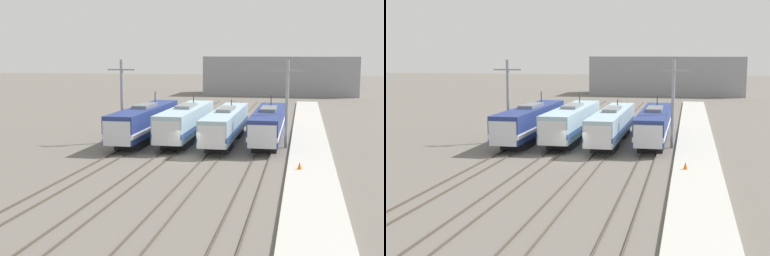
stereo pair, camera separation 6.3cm
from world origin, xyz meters
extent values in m
plane|color=#666059|center=(0.00, 0.00, 0.00)|extent=(400.00, 400.00, 0.00)
cube|color=#4C4238|center=(-7.65, 0.00, 0.07)|extent=(0.07, 120.00, 0.15)
cube|color=#4C4238|center=(-6.21, 0.00, 0.07)|extent=(0.07, 120.00, 0.15)
cube|color=#4C4238|center=(-3.03, 0.00, 0.07)|extent=(0.07, 120.00, 0.15)
cube|color=#4C4238|center=(-1.59, 0.00, 0.07)|extent=(0.07, 120.00, 0.15)
cube|color=#4C4238|center=(1.59, 0.00, 0.07)|extent=(0.07, 120.00, 0.15)
cube|color=#4C4238|center=(3.03, 0.00, 0.07)|extent=(0.07, 120.00, 0.15)
cube|color=#4C4238|center=(6.21, 0.00, 0.07)|extent=(0.07, 120.00, 0.15)
cube|color=#4C4238|center=(7.65, 0.00, 0.07)|extent=(0.07, 120.00, 0.15)
cube|color=black|center=(-6.93, 4.64, 0.47)|extent=(2.59, 4.23, 0.95)
cube|color=black|center=(-6.93, 14.26, 0.47)|extent=(2.59, 4.23, 0.95)
cube|color=navy|center=(-6.93, 9.45, 2.38)|extent=(3.05, 19.24, 2.86)
cube|color=silver|center=(-6.93, 9.45, 1.81)|extent=(3.09, 19.28, 0.51)
cube|color=silver|center=(-6.93, 0.60, 2.16)|extent=(2.81, 1.75, 2.43)
cube|color=black|center=(-6.93, -0.20, 2.70)|extent=(2.39, 0.08, 0.68)
cube|color=slate|center=(-6.93, 9.45, 3.98)|extent=(1.68, 4.81, 0.35)
cylinder|color=#38383D|center=(-6.93, 13.68, 4.55)|extent=(0.12, 0.12, 1.49)
cube|color=#232326|center=(-2.31, 5.64, 0.47)|extent=(2.63, 4.07, 0.95)
cube|color=#232326|center=(-2.31, 14.88, 0.47)|extent=(2.63, 4.07, 0.95)
cube|color=#9EBCCC|center=(-2.31, 10.26, 2.37)|extent=(3.09, 18.49, 2.83)
cube|color=navy|center=(-2.31, 10.26, 1.80)|extent=(3.13, 18.53, 0.51)
cube|color=silver|center=(-2.31, 2.04, 2.15)|extent=(2.84, 2.24, 2.41)
cube|color=black|center=(-2.31, 0.99, 2.68)|extent=(2.42, 0.08, 0.67)
cube|color=gray|center=(-2.31, 10.26, 3.96)|extent=(1.70, 4.62, 0.35)
cylinder|color=#38383D|center=(-2.31, 14.33, 4.39)|extent=(0.12, 0.12, 1.20)
cube|color=#232326|center=(2.31, 5.03, 0.47)|extent=(2.45, 4.32, 0.95)
cube|color=#232326|center=(2.31, 14.85, 0.47)|extent=(2.45, 4.32, 0.95)
cube|color=#9EBCCC|center=(2.31, 9.94, 2.26)|extent=(2.88, 19.64, 2.61)
cube|color=navy|center=(2.31, 9.94, 1.73)|extent=(2.92, 19.68, 0.47)
cube|color=silver|center=(2.31, 1.02, 2.06)|extent=(2.65, 2.01, 2.22)
cube|color=black|center=(2.31, 0.10, 2.55)|extent=(2.25, 0.08, 0.62)
cube|color=gray|center=(2.31, 9.94, 3.74)|extent=(1.59, 4.91, 0.35)
cylinder|color=#38383D|center=(2.31, 14.26, 4.00)|extent=(0.12, 0.12, 0.88)
cube|color=black|center=(6.93, 6.09, 0.47)|extent=(2.54, 4.18, 0.95)
cube|color=black|center=(6.93, 15.59, 0.47)|extent=(2.54, 4.18, 0.95)
cube|color=navy|center=(6.93, 10.84, 2.27)|extent=(2.98, 19.00, 2.64)
cube|color=silver|center=(6.93, 10.84, 1.74)|extent=(3.02, 19.04, 0.47)
cube|color=silver|center=(6.93, 2.48, 2.07)|extent=(2.74, 2.50, 2.24)
cube|color=black|center=(6.93, 1.31, 2.56)|extent=(2.33, 0.08, 0.63)
cube|color=slate|center=(6.93, 10.84, 3.76)|extent=(1.64, 4.75, 0.35)
cylinder|color=#38383D|center=(6.93, 15.02, 4.26)|extent=(0.12, 0.12, 1.35)
cylinder|color=gray|center=(-9.07, 7.68, 4.60)|extent=(0.35, 0.35, 9.19)
cube|color=gray|center=(-9.07, 7.68, 8.09)|extent=(3.15, 0.16, 0.16)
cylinder|color=gray|center=(9.00, 7.68, 4.60)|extent=(0.35, 0.35, 9.19)
cube|color=gray|center=(9.00, 7.68, 8.09)|extent=(3.15, 0.16, 0.16)
cube|color=#B7B5AD|center=(11.46, 0.00, 0.17)|extent=(4.00, 120.00, 0.34)
cone|color=orange|center=(10.50, -4.28, 0.65)|extent=(0.36, 0.36, 0.63)
cube|color=gray|center=(5.21, 82.23, 4.58)|extent=(35.56, 13.97, 9.16)
camera|label=1|loc=(10.60, -48.63, 9.87)|focal=50.00mm
camera|label=2|loc=(10.66, -48.61, 9.87)|focal=50.00mm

